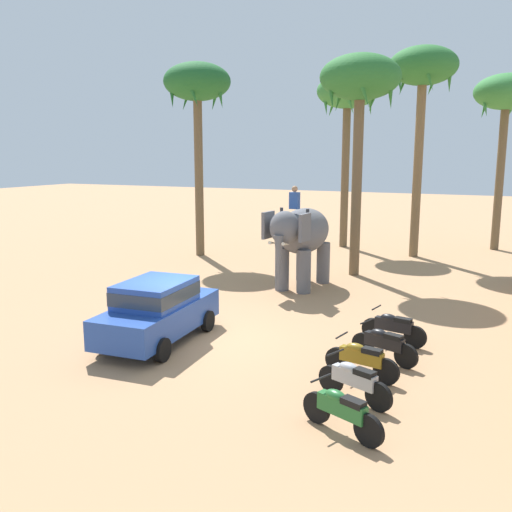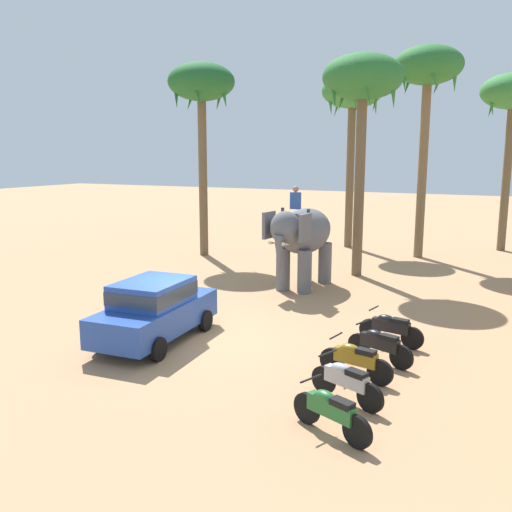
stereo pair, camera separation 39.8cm
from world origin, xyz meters
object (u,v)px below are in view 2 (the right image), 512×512
at_px(motorcycle_mid_row, 355,360).
at_px(palm_tree_far_back, 201,89).
at_px(motorcycle_nearest_camera, 331,411).
at_px(elephant_with_mahout, 302,236).
at_px(motorcycle_far_in_row, 391,328).
at_px(palm_tree_behind_elephant, 428,74).
at_px(palm_tree_left_of_road, 352,97).
at_px(motorcycle_fourth_in_row, 380,345).
at_px(palm_tree_near_hut, 363,84).
at_px(car_sedan_foreground, 155,308).
at_px(motorcycle_second_in_row, 346,381).

bearing_deg(motorcycle_mid_row, palm_tree_far_back, 132.95).
bearing_deg(motorcycle_nearest_camera, elephant_with_mahout, 113.76).
bearing_deg(palm_tree_far_back, elephant_with_mahout, -32.35).
relative_size(elephant_with_mahout, motorcycle_nearest_camera, 2.32).
xyz_separation_m(elephant_with_mahout, motorcycle_far_in_row, (4.42, -4.92, -1.53)).
bearing_deg(palm_tree_behind_elephant, palm_tree_left_of_road, 160.54).
distance_m(motorcycle_fourth_in_row, palm_tree_far_back, 17.38).
xyz_separation_m(palm_tree_near_hut, palm_tree_left_of_road, (-2.36, 6.77, 0.21)).
height_order(car_sedan_foreground, elephant_with_mahout, elephant_with_mahout).
relative_size(car_sedan_foreground, motorcycle_second_in_row, 2.46).
height_order(motorcycle_fourth_in_row, palm_tree_behind_elephant, palm_tree_behind_elephant).
xyz_separation_m(palm_tree_behind_elephant, palm_tree_far_back, (-9.80, -4.06, -0.61)).
bearing_deg(elephant_with_mahout, motorcycle_nearest_camera, -66.24).
relative_size(elephant_with_mahout, motorcycle_fourth_in_row, 2.27).
xyz_separation_m(motorcycle_nearest_camera, palm_tree_far_back, (-11.41, 14.60, 7.60)).
distance_m(motorcycle_nearest_camera, motorcycle_far_in_row, 5.30).
distance_m(palm_tree_left_of_road, palm_tree_far_back, 7.99).
distance_m(motorcycle_mid_row, palm_tree_left_of_road, 19.66).
height_order(motorcycle_far_in_row, palm_tree_left_of_road, palm_tree_left_of_road).
bearing_deg(palm_tree_behind_elephant, motorcycle_second_in_row, -85.11).
relative_size(car_sedan_foreground, palm_tree_far_back, 0.45).
relative_size(motorcycle_nearest_camera, motorcycle_fourth_in_row, 0.98).
distance_m(motorcycle_nearest_camera, palm_tree_behind_elephant, 20.45).
height_order(motorcycle_second_in_row, palm_tree_left_of_road, palm_tree_left_of_road).
distance_m(motorcycle_nearest_camera, motorcycle_mid_row, 2.67).
relative_size(motorcycle_nearest_camera, motorcycle_second_in_row, 0.99).
relative_size(elephant_with_mahout, motorcycle_mid_row, 2.21).
bearing_deg(palm_tree_left_of_road, elephant_with_mahout, -83.73).
bearing_deg(motorcycle_far_in_row, car_sedan_foreground, -157.01).
distance_m(elephant_with_mahout, palm_tree_left_of_road, 11.54).
bearing_deg(motorcycle_fourth_in_row, palm_tree_near_hut, 108.68).
relative_size(motorcycle_second_in_row, palm_tree_near_hut, 0.19).
bearing_deg(palm_tree_left_of_road, motorcycle_second_in_row, -73.74).
xyz_separation_m(motorcycle_fourth_in_row, palm_tree_near_hut, (-3.18, 9.41, 7.24)).
xyz_separation_m(car_sedan_foreground, motorcycle_far_in_row, (5.82, 2.47, -0.46)).
height_order(car_sedan_foreground, motorcycle_nearest_camera, car_sedan_foreground).
bearing_deg(motorcycle_far_in_row, palm_tree_near_hut, 111.49).
bearing_deg(palm_tree_left_of_road, palm_tree_far_back, -136.87).
distance_m(elephant_with_mahout, motorcycle_far_in_row, 6.79).
height_order(motorcycle_second_in_row, motorcycle_mid_row, same).
relative_size(car_sedan_foreground, motorcycle_far_in_row, 2.35).
xyz_separation_m(motorcycle_far_in_row, palm_tree_behind_elephant, (-1.54, 13.36, 8.21)).
relative_size(motorcycle_fourth_in_row, palm_tree_left_of_road, 0.19).
height_order(car_sedan_foreground, palm_tree_behind_elephant, palm_tree_behind_elephant).
xyz_separation_m(motorcycle_far_in_row, palm_tree_left_of_road, (-5.50, 14.76, 7.46)).
height_order(motorcycle_mid_row, motorcycle_far_in_row, same).
distance_m(motorcycle_mid_row, palm_tree_near_hut, 13.19).
xyz_separation_m(motorcycle_nearest_camera, palm_tree_near_hut, (-3.22, 13.29, 7.24)).
distance_m(car_sedan_foreground, palm_tree_far_back, 14.83).
bearing_deg(palm_tree_near_hut, palm_tree_far_back, 170.92).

